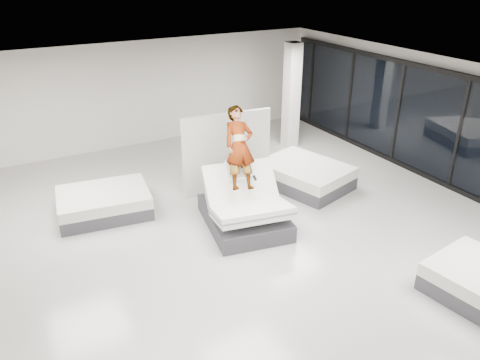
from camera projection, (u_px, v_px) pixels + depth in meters
The scene contains 9 objects.
room at pixel (252, 179), 8.85m from camera, with size 14.00×14.04×3.20m.
hero_bed at pixel (245, 209), 10.22m from camera, with size 1.96×2.38×1.41m.
person at pixel (240, 163), 10.10m from camera, with size 0.67×0.44×1.84m, color slate.
remote at pixel (255, 178), 9.96m from camera, with size 0.05×0.14×0.03m, color black.
divider_panel at pixel (227, 153), 11.54m from camera, with size 2.26×0.10×2.06m, color silver.
flat_bed_right_far at pixel (305, 175), 12.11m from camera, with size 2.15×2.52×0.60m.
flat_bed_left_far at pixel (104, 203), 10.78m from camera, with size 2.19×1.76×0.55m.
column at pixel (291, 96), 14.16m from camera, with size 0.40×0.40×3.20m, color silver.
storefront_glazing at pixel (459, 135), 11.49m from camera, with size 0.12×13.40×2.92m.
Camera 1 is at (-4.08, -6.90, 5.36)m, focal length 35.00 mm.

